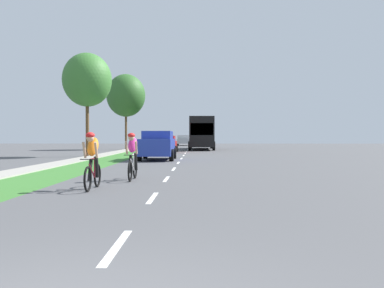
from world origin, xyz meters
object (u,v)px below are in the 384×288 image
bus_black (201,132)px  sedan_red (166,144)px  cyclist_lead (92,160)px  suv_blue (158,145)px  street_tree_near (87,80)px  cyclist_trailing (132,156)px  pickup_silver (184,140)px  street_tree_far (126,96)px

bus_black → sedan_red: bearing=-110.6°
cyclist_lead → sedan_red: (0.03, 26.21, -0.04)m
cyclist_lead → suv_blue: 14.34m
cyclist_lead → street_tree_near: bearing=105.5°
bus_black → street_tree_near: bearing=-116.5°
cyclist_trailing → sedan_red: cyclist_trailing is taller
pickup_silver → street_tree_far: street_tree_far is taller
street_tree_near → street_tree_far: street_tree_far is taller
cyclist_lead → pickup_silver: (0.66, 53.80, 0.02)m
cyclist_lead → sedan_red: bearing=89.9°
cyclist_trailing → pickup_silver: (-0.05, 51.36, 0.02)m
pickup_silver → street_tree_near: (-5.71, -35.62, 4.68)m
cyclist_trailing → bus_black: (2.59, 32.49, 1.17)m
suv_blue → bus_black: bus_black is taller
cyclist_trailing → pickup_silver: pickup_silver is taller
suv_blue → cyclist_lead: bearing=-91.6°
bus_black → pickup_silver: 19.08m
suv_blue → street_tree_near: 8.08m
suv_blue → pickup_silver: suv_blue is taller
street_tree_near → street_tree_far: bearing=90.0°
cyclist_trailing → street_tree_far: (-5.77, 31.69, 5.16)m
cyclist_trailing → pickup_silver: bearing=90.1°
cyclist_lead → pickup_silver: size_ratio=0.34×
bus_black → pickup_silver: bus_black is taller
pickup_silver → street_tree_near: bearing=-99.1°
cyclist_lead → sedan_red: size_ratio=0.40×
sedan_red → pickup_silver: pickup_silver is taller
sedan_red → bus_black: 9.40m
suv_blue → bus_black: 20.83m
cyclist_lead → street_tree_near: (-5.04, 18.18, 4.69)m
pickup_silver → street_tree_near: size_ratio=0.68×
cyclist_trailing → bus_black: bus_black is taller
cyclist_trailing → street_tree_far: 32.62m
cyclist_lead → street_tree_far: 34.88m
sedan_red → cyclist_lead: bearing=-90.1°
cyclist_lead → sedan_red: 26.21m
suv_blue → bus_black: (2.90, 20.61, 1.03)m
cyclist_lead → street_tree_near: 19.44m
bus_black → pickup_silver: (-2.64, 18.87, -1.15)m
bus_black → street_tree_near: 19.05m
cyclist_lead → bus_black: bus_black is taller
pickup_silver → street_tree_far: (-5.72, -19.67, 5.15)m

